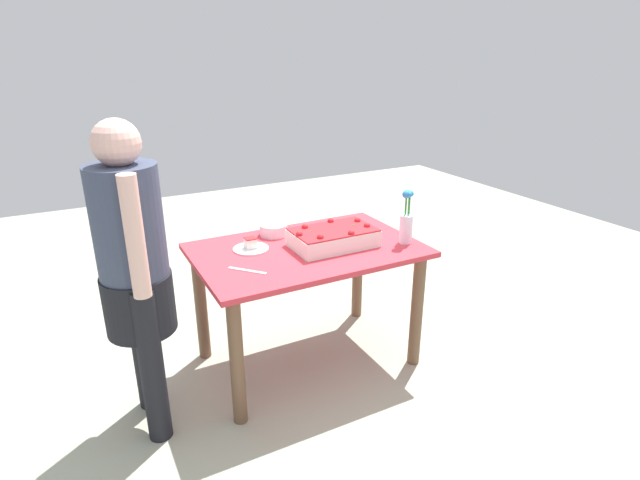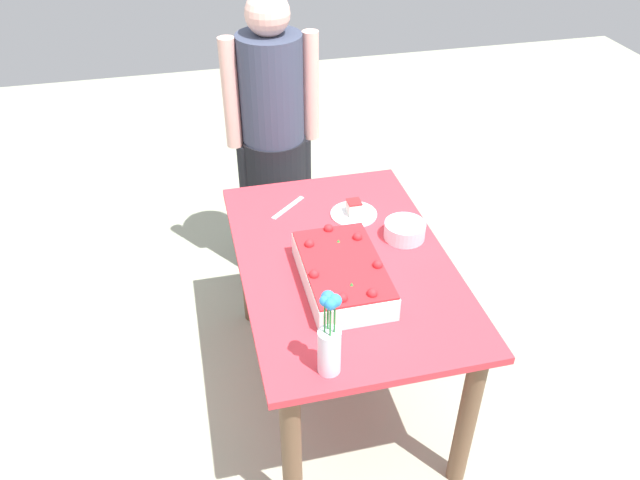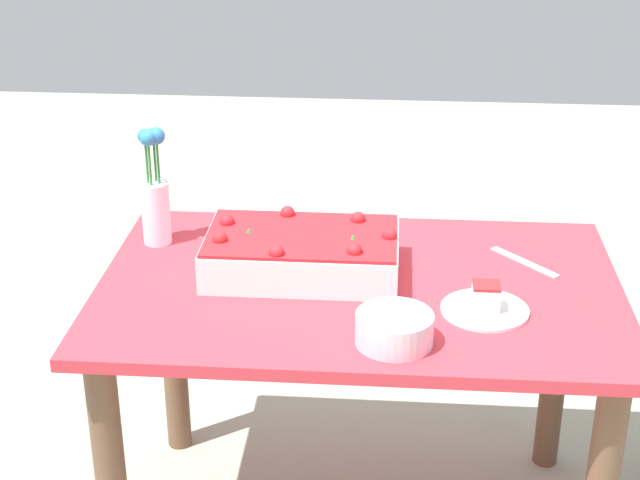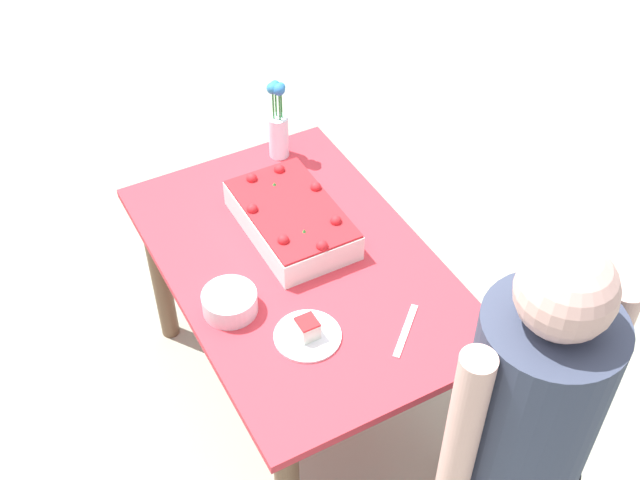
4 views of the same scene
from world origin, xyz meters
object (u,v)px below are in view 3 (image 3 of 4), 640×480
at_px(cake_knife, 524,262).
at_px(fruit_bowl, 394,329).
at_px(sheet_cake, 302,253).
at_px(flower_vase, 155,196).
at_px(serving_plate_with_slice, 485,305).

relative_size(cake_knife, fruit_bowl, 1.26).
distance_m(sheet_cake, flower_vase, 0.42).
bearing_deg(fruit_bowl, cake_knife, 52.54).
bearing_deg(cake_knife, fruit_bowl, 100.67).
bearing_deg(serving_plate_with_slice, sheet_cake, 158.79).
relative_size(sheet_cake, fruit_bowl, 2.80).
height_order(sheet_cake, cake_knife, sheet_cake).
bearing_deg(cake_knife, flower_vase, 45.03).
bearing_deg(fruit_bowl, sheet_cake, 125.22).
distance_m(cake_knife, flower_vase, 0.93).
bearing_deg(sheet_cake, cake_knife, 9.99).
bearing_deg(flower_vase, sheet_cake, -20.66).
height_order(sheet_cake, fruit_bowl, sheet_cake).
xyz_separation_m(serving_plate_with_slice, cake_knife, (0.12, 0.26, -0.02)).
bearing_deg(sheet_cake, flower_vase, 159.34).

